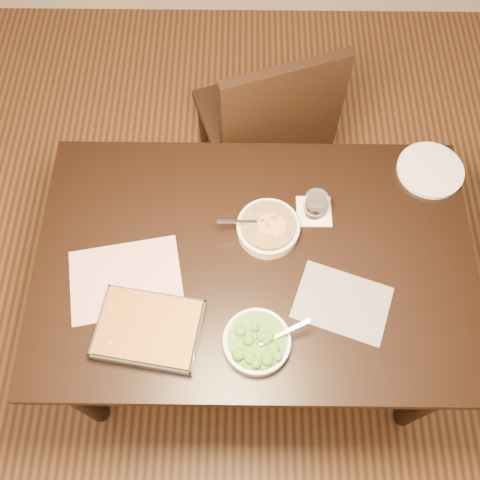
# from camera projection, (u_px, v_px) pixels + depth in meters

# --- Properties ---
(ground) EXTENTS (4.00, 4.00, 0.00)m
(ground) POSITION_uv_depth(u_px,v_px,m) (251.00, 328.00, 2.37)
(ground) COLOR #401D12
(ground) RESTS_ON ground
(room) EXTENTS (4.04, 4.04, 2.72)m
(room) POSITION_uv_depth(u_px,v_px,m) (272.00, 4.00, 0.83)
(room) COLOR #BBAD9F
(room) RESTS_ON ground
(table) EXTENTS (1.40, 0.90, 0.75)m
(table) POSITION_uv_depth(u_px,v_px,m) (255.00, 270.00, 1.78)
(table) COLOR black
(table) RESTS_ON ground
(magazine_a) EXTENTS (0.38, 0.31, 0.01)m
(magazine_a) POSITION_uv_depth(u_px,v_px,m) (126.00, 280.00, 1.66)
(magazine_a) COLOR #9E2D3E
(magazine_a) RESTS_ON table
(magazine_b) EXTENTS (0.33, 0.28, 0.00)m
(magazine_b) POSITION_uv_depth(u_px,v_px,m) (342.00, 303.00, 1.63)
(magazine_b) COLOR #24252B
(magazine_b) RESTS_ON table
(coaster) EXTENTS (0.11, 0.11, 0.00)m
(coaster) POSITION_uv_depth(u_px,v_px,m) (314.00, 211.00, 1.77)
(coaster) COLOR white
(coaster) RESTS_ON table
(stew_bowl) EXTENTS (0.23, 0.20, 0.08)m
(stew_bowl) POSITION_uv_depth(u_px,v_px,m) (268.00, 228.00, 1.71)
(stew_bowl) COLOR silver
(stew_bowl) RESTS_ON table
(broccoli_bowl) EXTENTS (0.22, 0.20, 0.08)m
(broccoli_bowl) POSITION_uv_depth(u_px,v_px,m) (257.00, 342.00, 1.55)
(broccoli_bowl) COLOR silver
(broccoli_bowl) RESTS_ON table
(baking_dish) EXTENTS (0.33, 0.26, 0.05)m
(baking_dish) POSITION_uv_depth(u_px,v_px,m) (149.00, 329.00, 1.56)
(baking_dish) COLOR silver
(baking_dish) RESTS_ON table
(wine_tumbler) EXTENTS (0.07, 0.07, 0.08)m
(wine_tumbler) POSITION_uv_depth(u_px,v_px,m) (316.00, 204.00, 1.73)
(wine_tumbler) COLOR black
(wine_tumbler) RESTS_ON coaster
(dinner_plate) EXTENTS (0.23, 0.23, 0.02)m
(dinner_plate) POSITION_uv_depth(u_px,v_px,m) (430.00, 170.00, 1.83)
(dinner_plate) COLOR white
(dinner_plate) RESTS_ON table
(chair_far) EXTENTS (0.59, 0.59, 1.00)m
(chair_far) POSITION_uv_depth(u_px,v_px,m) (268.00, 125.00, 2.17)
(chair_far) COLOR black
(chair_far) RESTS_ON ground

